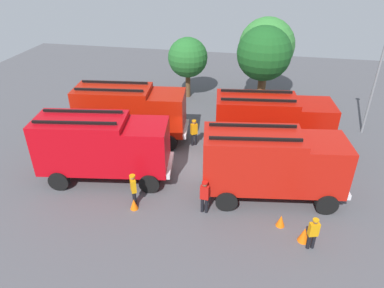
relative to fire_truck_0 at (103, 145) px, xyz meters
name	(u,v)px	position (x,y,z in m)	size (l,w,h in m)	color
ground_plane	(192,164)	(4.50, 2.29, -2.15)	(50.17, 50.17, 0.00)	#4C4C51
fire_truck_0	(103,145)	(0.00, 0.00, 0.00)	(7.48, 3.59, 3.88)	#BB0811
fire_truck_1	(272,162)	(9.04, 0.02, 0.00)	(7.47, 3.56, 3.88)	#B3160D
fire_truck_2	(130,110)	(-0.04, 4.55, 0.00)	(7.43, 3.40, 3.88)	#A91607
fire_truck_3	(272,121)	(9.05, 4.69, 0.00)	(7.43, 3.43, 3.88)	#AC1006
firefighter_0	(313,232)	(10.88, -3.33, -1.24)	(0.47, 0.36, 1.64)	black
firefighter_1	(205,195)	(5.93, -1.87, -1.12)	(0.44, 0.30, 1.83)	black
firefighter_2	(120,113)	(-1.60, 6.43, -1.17)	(0.29, 0.44, 1.75)	black
firefighter_3	(133,188)	(2.34, -1.95, -1.14)	(0.42, 0.48, 1.79)	black
firefighter_4	(194,131)	(4.19, 4.58, -1.13)	(0.48, 0.43, 1.81)	black
tree_0	(188,58)	(2.11, 12.80, 1.26)	(3.27, 3.27, 5.08)	brown
tree_1	(264,54)	(8.24, 11.81, 2.18)	(4.16, 4.16, 6.45)	brown
tree_2	(267,46)	(8.39, 13.23, 2.42)	(4.38, 4.38, 6.79)	brown
traffic_cone_0	(134,204)	(2.43, -2.31, -1.86)	(0.41, 0.41, 0.59)	#F2600C
traffic_cone_1	(304,235)	(10.62, -2.95, -1.78)	(0.52, 0.52, 0.74)	#F2600C
traffic_cone_2	(281,221)	(9.63, -2.15, -1.85)	(0.42, 0.42, 0.61)	#F2600C
lamppost	(377,77)	(15.54, 8.61, 1.93)	(0.36, 0.36, 7.02)	slate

